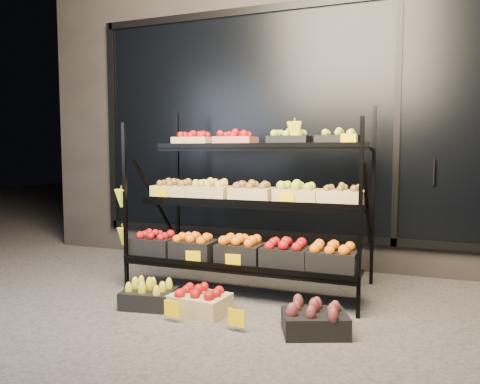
% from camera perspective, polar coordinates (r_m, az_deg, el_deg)
% --- Properties ---
extents(ground, '(24.00, 24.00, 0.00)m').
position_cam_1_polar(ground, '(3.82, -2.09, -14.06)').
color(ground, '#514F4C').
rests_on(ground, ground).
extents(building, '(6.00, 2.08, 3.50)m').
position_cam_1_polar(building, '(6.10, 7.63, 9.63)').
color(building, '#2D2826').
rests_on(building, ground).
extents(display_rack, '(2.18, 1.02, 1.66)m').
position_cam_1_polar(display_rack, '(4.20, 0.98, -1.32)').
color(display_rack, black).
rests_on(display_rack, ground).
extents(tag_floor_a, '(0.13, 0.01, 0.12)m').
position_cam_1_polar(tag_floor_a, '(3.56, -8.32, -14.53)').
color(tag_floor_a, '#F7C000').
rests_on(tag_floor_a, ground).
extents(tag_floor_b, '(0.13, 0.01, 0.12)m').
position_cam_1_polar(tag_floor_b, '(3.36, -0.47, -15.72)').
color(tag_floor_b, '#F7C000').
rests_on(tag_floor_b, ground).
extents(floor_crate_midleft, '(0.45, 0.36, 0.20)m').
position_cam_1_polar(floor_crate_midleft, '(3.90, -11.04, -12.26)').
color(floor_crate_midleft, black).
rests_on(floor_crate_midleft, ground).
extents(floor_crate_midright, '(0.46, 0.36, 0.21)m').
position_cam_1_polar(floor_crate_midright, '(3.72, -4.94, -13.02)').
color(floor_crate_midright, tan).
rests_on(floor_crate_midright, ground).
extents(floor_crate_right, '(0.52, 0.46, 0.21)m').
position_cam_1_polar(floor_crate_right, '(3.35, 9.11, -15.09)').
color(floor_crate_right, black).
rests_on(floor_crate_right, ground).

